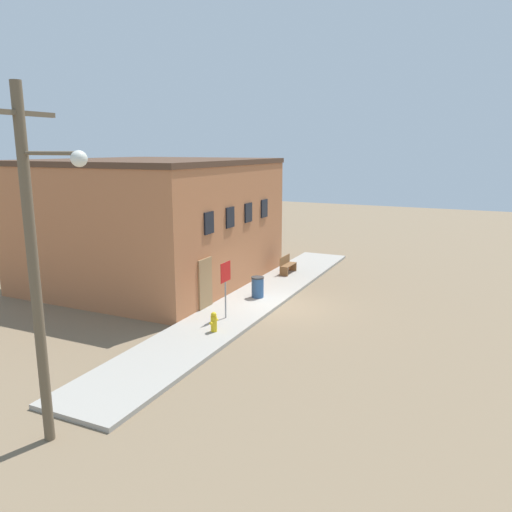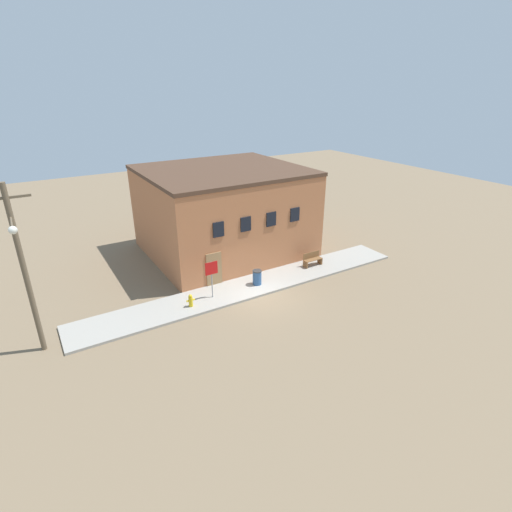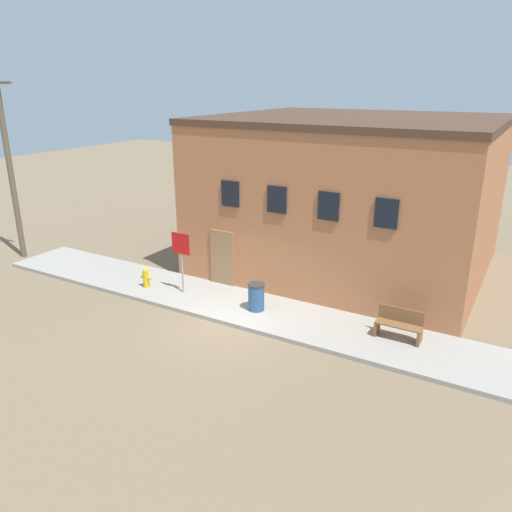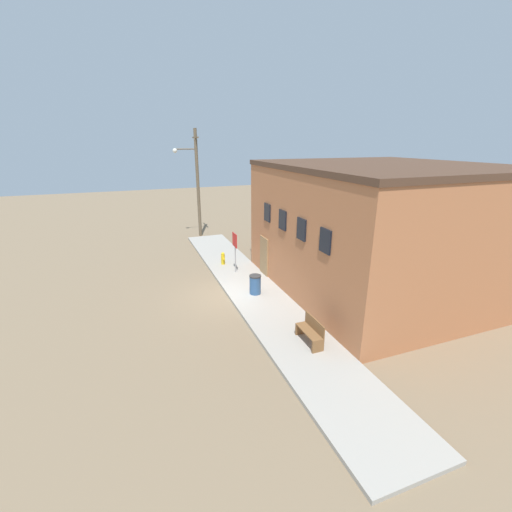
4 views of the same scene
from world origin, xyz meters
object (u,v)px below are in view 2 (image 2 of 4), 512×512
Objects in this scene: stop_sign at (212,273)px; utility_pole at (23,267)px; fire_hydrant at (191,300)px; trash_bin at (257,277)px; bench at (312,259)px.

utility_pole is at bearing -178.52° from stop_sign.
stop_sign is at bearing 11.55° from fire_hydrant.
fire_hydrant is 4.49m from trash_bin.
fire_hydrant is 8.21m from utility_pole.
utility_pole is (-7.29, 0.07, 3.77)m from fire_hydrant.
stop_sign reaches higher than bench.
fire_hydrant is 1.92m from stop_sign.
trash_bin is 0.12× the size of utility_pole.
fire_hydrant is at bearing -0.57° from utility_pole.
trash_bin reaches higher than fire_hydrant.
utility_pole reaches higher than fire_hydrant.
fire_hydrant is at bearing -168.45° from stop_sign.
trash_bin is (4.47, 0.34, 0.10)m from fire_hydrant.
utility_pole reaches higher than bench.
bench is (9.06, 0.75, 0.07)m from fire_hydrant.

